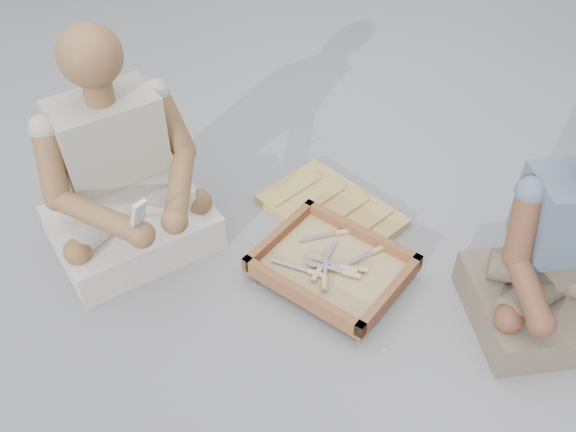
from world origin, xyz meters
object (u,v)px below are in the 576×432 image
Objects in this scene: carved_panel at (331,211)px; craftsman at (122,181)px; companion at (569,258)px; tool_tray at (332,266)px.

craftsman reaches higher than carved_panel.
companion is at bearing 133.33° from craftsman.
craftsman is at bearing -132.92° from carved_panel.
carved_panel is 0.98m from companion.
craftsman is at bearing -21.36° from companion.
craftsman reaches higher than companion.
craftsman is (-0.57, -0.61, 0.30)m from carved_panel.
carved_panel is 1.03× the size of tool_tray.
craftsman is (-0.77, -0.31, 0.26)m from tool_tray.
craftsman is 1.04× the size of companion.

